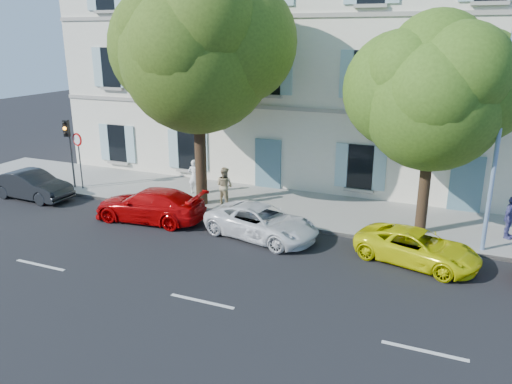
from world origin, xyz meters
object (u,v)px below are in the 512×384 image
at_px(tree_right, 433,100).
at_px(pedestrian_c, 510,218).
at_px(road_sign, 78,149).
at_px(pedestrian_a, 194,177).
at_px(car_white_coupe, 262,222).
at_px(traffic_light, 68,139).
at_px(pedestrian_b, 225,186).
at_px(tree_left, 197,57).
at_px(car_dark_sedan, 32,185).
at_px(street_lamp, 500,131).
at_px(car_red_coupe, 150,205).
at_px(car_yellow_supercar, 417,247).

height_order(tree_right, pedestrian_c, tree_right).
distance_m(road_sign, pedestrian_a, 5.69).
xyz_separation_m(car_white_coupe, traffic_light, (-10.59, 1.90, 1.92)).
bearing_deg(car_white_coupe, pedestrian_b, 59.64).
bearing_deg(tree_left, car_dark_sedan, -165.10).
height_order(street_lamp, pedestrian_c, street_lamp).
relative_size(road_sign, street_lamp, 0.37).
xyz_separation_m(car_dark_sedan, street_lamp, (18.96, 1.25, 3.65)).
distance_m(car_red_coupe, pedestrian_a, 3.48).
xyz_separation_m(car_yellow_supercar, tree_left, (-9.26, 2.29, 5.81)).
height_order(car_white_coupe, tree_right, tree_right).
xyz_separation_m(street_lamp, pedestrian_b, (-10.31, 1.11, -3.32)).
bearing_deg(pedestrian_c, car_yellow_supercar, 160.65).
relative_size(tree_left, road_sign, 3.58).
bearing_deg(tree_right, road_sign, -178.41).
bearing_deg(tree_left, car_white_coupe, -30.99).
height_order(car_red_coupe, pedestrian_b, pedestrian_b).
bearing_deg(car_red_coupe, road_sign, -115.79).
bearing_deg(road_sign, street_lamp, -1.76).
height_order(car_red_coupe, street_lamp, street_lamp).
distance_m(street_lamp, pedestrian_a, 12.86).
distance_m(tree_right, traffic_light, 16.20).
relative_size(road_sign, pedestrian_b, 1.63).
relative_size(car_red_coupe, road_sign, 1.69).
bearing_deg(street_lamp, traffic_light, 178.58).
relative_size(car_yellow_supercar, pedestrian_b, 2.42).
bearing_deg(car_red_coupe, pedestrian_a, 174.04).
bearing_deg(car_yellow_supercar, road_sign, 97.41).
height_order(tree_right, road_sign, tree_right).
height_order(car_white_coupe, road_sign, road_sign).
height_order(car_white_coupe, traffic_light, traffic_light).
distance_m(car_dark_sedan, pedestrian_c, 20.01).
bearing_deg(tree_left, tree_right, 1.12).
bearing_deg(pedestrian_a, street_lamp, 162.15).
bearing_deg(car_yellow_supercar, car_red_coupe, 105.07).
height_order(car_dark_sedan, road_sign, road_sign).
xyz_separation_m(car_white_coupe, pedestrian_a, (-4.73, 3.37, 0.36)).
bearing_deg(traffic_light, car_red_coupe, -19.02).
distance_m(car_dark_sedan, tree_right, 17.53).
height_order(pedestrian_b, pedestrian_c, pedestrian_b).
height_order(tree_right, traffic_light, tree_right).
height_order(road_sign, pedestrian_a, road_sign).
height_order(tree_left, pedestrian_b, tree_left).
distance_m(car_yellow_supercar, street_lamp, 4.50).
height_order(tree_left, traffic_light, tree_left).
relative_size(road_sign, pedestrian_c, 1.71).
bearing_deg(pedestrian_a, tree_right, 165.70).
height_order(road_sign, street_lamp, street_lamp).
relative_size(car_red_coupe, car_yellow_supercar, 1.14).
xyz_separation_m(pedestrian_a, pedestrian_c, (13.10, -0.30, -0.02)).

